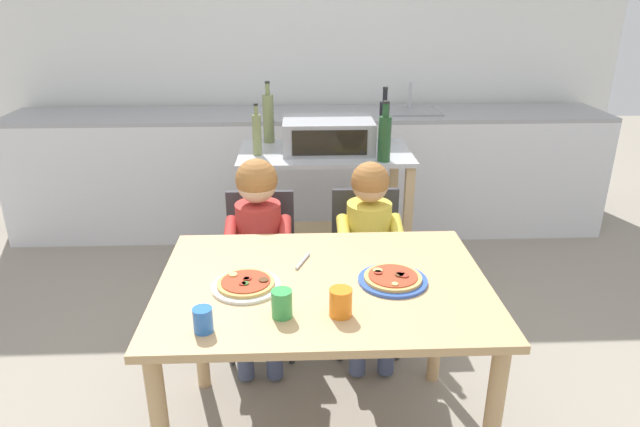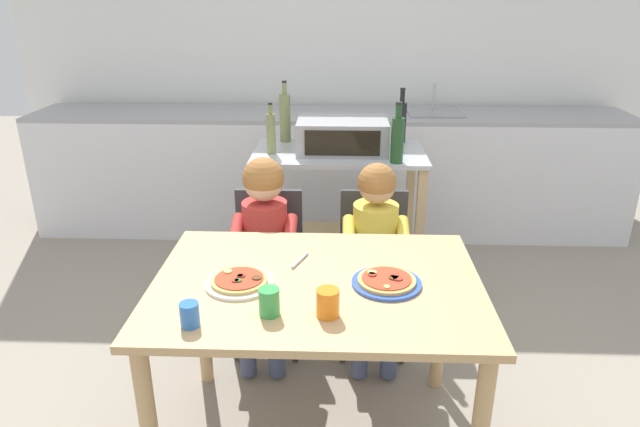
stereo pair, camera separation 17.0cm
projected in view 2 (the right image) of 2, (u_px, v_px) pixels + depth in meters
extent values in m
plane|color=gray|center=(325.00, 308.00, 3.35)|extent=(10.57, 10.57, 0.00)
cube|color=white|center=(331.00, 47.00, 4.38)|extent=(4.91, 0.12, 2.70)
cube|color=silver|center=(330.00, 174.00, 4.34)|extent=(4.42, 0.60, 0.89)
cube|color=#9E9EA3|center=(330.00, 115.00, 4.17)|extent=(4.42, 0.60, 0.03)
cube|color=gray|center=(435.00, 114.00, 4.13)|extent=(0.40, 0.33, 0.02)
cylinder|color=#B7BABF|center=(434.00, 97.00, 4.21)|extent=(0.02, 0.02, 0.20)
cube|color=#B7BABF|center=(339.00, 153.00, 3.31)|extent=(1.01, 0.58, 0.02)
cube|color=tan|center=(338.00, 240.00, 3.52)|extent=(0.93, 0.54, 0.02)
cube|color=tan|center=(258.00, 237.00, 3.26)|extent=(0.05, 0.05, 0.86)
cube|color=tan|center=(419.00, 240.00, 3.23)|extent=(0.05, 0.05, 0.86)
cube|color=tan|center=(269.00, 206.00, 3.73)|extent=(0.05, 0.05, 0.86)
cube|color=tan|center=(409.00, 208.00, 3.70)|extent=(0.05, 0.05, 0.86)
cube|color=#999BA0|center=(342.00, 135.00, 3.28)|extent=(0.52, 0.36, 0.19)
cube|color=black|center=(342.00, 143.00, 3.11)|extent=(0.42, 0.01, 0.14)
cylinder|color=black|center=(375.00, 153.00, 3.12)|extent=(0.02, 0.01, 0.02)
cylinder|color=olive|center=(271.00, 134.00, 3.21)|extent=(0.05, 0.05, 0.23)
cylinder|color=olive|center=(270.00, 109.00, 3.16)|extent=(0.02, 0.02, 0.05)
cylinder|color=black|center=(270.00, 104.00, 3.15)|extent=(0.03, 0.03, 0.01)
cylinder|color=olive|center=(285.00, 118.00, 3.46)|extent=(0.07, 0.07, 0.29)
cylinder|color=olive|center=(284.00, 88.00, 3.40)|extent=(0.03, 0.03, 0.07)
cylinder|color=black|center=(284.00, 82.00, 3.38)|extent=(0.03, 0.03, 0.01)
cylinder|color=black|center=(401.00, 123.00, 3.45)|extent=(0.06, 0.06, 0.24)
cylinder|color=black|center=(403.00, 97.00, 3.39)|extent=(0.03, 0.03, 0.08)
cylinder|color=black|center=(403.00, 89.00, 3.38)|extent=(0.03, 0.03, 0.01)
cylinder|color=#1E4723|center=(397.00, 141.00, 3.04)|extent=(0.07, 0.07, 0.25)
cylinder|color=#1E4723|center=(399.00, 111.00, 2.98)|extent=(0.03, 0.03, 0.07)
cylinder|color=black|center=(399.00, 103.00, 2.97)|extent=(0.04, 0.04, 0.01)
cube|color=tan|center=(317.00, 284.00, 2.10)|extent=(1.22, 0.88, 0.03)
cylinder|color=tan|center=(202.00, 314.00, 2.61)|extent=(0.06, 0.06, 0.73)
cylinder|color=tan|center=(441.00, 319.00, 2.57)|extent=(0.06, 0.06, 0.73)
cube|color=#333338|center=(267.00, 271.00, 2.85)|extent=(0.36, 0.36, 0.04)
cube|color=#333338|center=(269.00, 224.00, 2.93)|extent=(0.34, 0.03, 0.38)
cylinder|color=#333338|center=(295.00, 325.00, 2.78)|extent=(0.03, 0.03, 0.42)
cylinder|color=#333338|center=(235.00, 324.00, 2.80)|extent=(0.03, 0.03, 0.42)
cylinder|color=#333338|center=(299.00, 295.00, 3.06)|extent=(0.03, 0.03, 0.42)
cylinder|color=#333338|center=(244.00, 293.00, 3.07)|extent=(0.03, 0.03, 0.42)
cube|color=#333338|center=(373.00, 272.00, 2.84)|extent=(0.36, 0.36, 0.04)
cube|color=#333338|center=(373.00, 225.00, 2.92)|extent=(0.34, 0.03, 0.38)
cylinder|color=#333338|center=(404.00, 326.00, 2.78)|extent=(0.03, 0.03, 0.42)
cylinder|color=#333338|center=(343.00, 325.00, 2.79)|extent=(0.03, 0.03, 0.42)
cylinder|color=#333338|center=(398.00, 295.00, 3.05)|extent=(0.03, 0.03, 0.42)
cylinder|color=#333338|center=(343.00, 294.00, 3.06)|extent=(0.03, 0.03, 0.42)
cube|color=#424C6B|center=(277.00, 277.00, 2.70)|extent=(0.10, 0.30, 0.10)
cylinder|color=#424C6B|center=(276.00, 335.00, 2.67)|extent=(0.08, 0.08, 0.44)
cube|color=#424C6B|center=(248.00, 277.00, 2.71)|extent=(0.10, 0.30, 0.10)
cylinder|color=#424C6B|center=(247.00, 334.00, 2.67)|extent=(0.08, 0.08, 0.44)
cylinder|color=#BC332D|center=(290.00, 236.00, 2.66)|extent=(0.06, 0.26, 0.15)
cylinder|color=#BC332D|center=(235.00, 235.00, 2.67)|extent=(0.06, 0.26, 0.15)
cylinder|color=#BC332D|center=(265.00, 234.00, 2.77)|extent=(0.22, 0.22, 0.33)
sphere|color=beige|center=(263.00, 181.00, 2.67)|extent=(0.19, 0.19, 0.19)
sphere|color=#9E6633|center=(263.00, 178.00, 2.66)|extent=(0.20, 0.20, 0.20)
cube|color=#424C6B|center=(390.00, 278.00, 2.69)|extent=(0.10, 0.30, 0.10)
cylinder|color=#424C6B|center=(390.00, 336.00, 2.66)|extent=(0.08, 0.08, 0.44)
cube|color=#424C6B|center=(361.00, 278.00, 2.70)|extent=(0.10, 0.30, 0.10)
cylinder|color=#424C6B|center=(360.00, 336.00, 2.66)|extent=(0.08, 0.08, 0.44)
cylinder|color=yellow|center=(404.00, 238.00, 2.65)|extent=(0.06, 0.26, 0.15)
cylinder|color=yellow|center=(349.00, 237.00, 2.66)|extent=(0.06, 0.26, 0.15)
cylinder|color=yellow|center=(375.00, 235.00, 2.76)|extent=(0.22, 0.22, 0.32)
sphere|color=tan|center=(377.00, 185.00, 2.67)|extent=(0.18, 0.18, 0.18)
sphere|color=#9E6633|center=(377.00, 182.00, 2.66)|extent=(0.18, 0.18, 0.18)
cylinder|color=white|center=(239.00, 283.00, 2.06)|extent=(0.25, 0.25, 0.01)
cylinder|color=tan|center=(239.00, 280.00, 2.06)|extent=(0.21, 0.21, 0.01)
cylinder|color=#B23D23|center=(239.00, 278.00, 2.05)|extent=(0.18, 0.18, 0.00)
cylinder|color=#563319|center=(257.00, 278.00, 2.05)|extent=(0.04, 0.04, 0.01)
cylinder|color=#386628|center=(238.00, 280.00, 2.03)|extent=(0.03, 0.03, 0.01)
cylinder|color=#DBC666|center=(228.00, 271.00, 2.10)|extent=(0.03, 0.03, 0.01)
cylinder|color=maroon|center=(241.00, 276.00, 2.07)|extent=(0.03, 0.03, 0.01)
cylinder|color=maroon|center=(235.00, 281.00, 2.03)|extent=(0.02, 0.02, 0.01)
cylinder|color=#DBC666|center=(240.00, 276.00, 2.06)|extent=(0.02, 0.02, 0.01)
cylinder|color=#3356B7|center=(386.00, 283.00, 2.06)|extent=(0.26, 0.26, 0.01)
cylinder|color=tan|center=(387.00, 280.00, 2.06)|extent=(0.21, 0.21, 0.01)
cylinder|color=#B23D23|center=(387.00, 278.00, 2.06)|extent=(0.18, 0.18, 0.00)
cylinder|color=maroon|center=(372.00, 275.00, 2.07)|extent=(0.03, 0.03, 0.01)
cylinder|color=maroon|center=(395.00, 276.00, 2.06)|extent=(0.03, 0.03, 0.01)
cylinder|color=#DBC666|center=(372.00, 273.00, 2.09)|extent=(0.04, 0.04, 0.01)
cylinder|color=maroon|center=(398.00, 279.00, 2.04)|extent=(0.04, 0.04, 0.01)
cylinder|color=#DBC666|center=(387.00, 287.00, 1.99)|extent=(0.02, 0.02, 0.01)
cylinder|color=#563319|center=(393.00, 278.00, 2.05)|extent=(0.03, 0.03, 0.01)
cylinder|color=orange|center=(328.00, 303.00, 1.85)|extent=(0.08, 0.08, 0.10)
cylinder|color=blue|center=(190.00, 315.00, 1.80)|extent=(0.06, 0.06, 0.08)
cylinder|color=green|center=(269.00, 302.00, 1.86)|extent=(0.07, 0.07, 0.10)
cylinder|color=#B7BABF|center=(300.00, 260.00, 2.24)|extent=(0.06, 0.13, 0.01)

